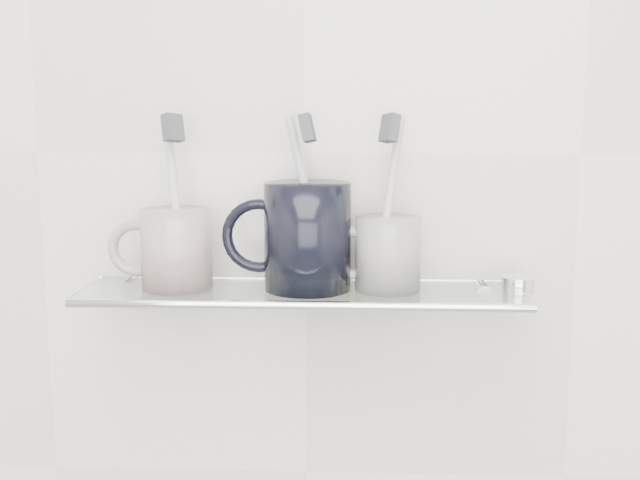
# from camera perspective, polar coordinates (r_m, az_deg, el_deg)

# --- Properties ---
(wall_back) EXTENTS (2.50, 0.00, 2.50)m
(wall_back) POSITION_cam_1_polar(r_m,az_deg,el_deg) (0.95, -1.07, 6.20)
(wall_back) COLOR silver
(wall_back) RESTS_ON ground
(shelf_glass) EXTENTS (0.50, 0.12, 0.01)m
(shelf_glass) POSITION_cam_1_polar(r_m,az_deg,el_deg) (0.91, -1.30, -3.80)
(shelf_glass) COLOR silver
(shelf_glass) RESTS_ON wall_back
(shelf_rail) EXTENTS (0.50, 0.01, 0.01)m
(shelf_rail) POSITION_cam_1_polar(r_m,az_deg,el_deg) (0.85, -1.56, -4.68)
(shelf_rail) COLOR silver
(shelf_rail) RESTS_ON shelf_glass
(bracket_left) EXTENTS (0.02, 0.03, 0.02)m
(bracket_left) POSITION_cam_1_polar(r_m,az_deg,el_deg) (0.99, -13.31, -3.54)
(bracket_left) COLOR silver
(bracket_left) RESTS_ON wall_back
(bracket_right) EXTENTS (0.02, 0.03, 0.02)m
(bracket_right) POSITION_cam_1_polar(r_m,az_deg,el_deg) (0.97, 11.47, -3.84)
(bracket_right) COLOR silver
(bracket_right) RESTS_ON wall_back
(mug_left) EXTENTS (0.10, 0.10, 0.09)m
(mug_left) POSITION_cam_1_polar(r_m,az_deg,el_deg) (0.92, -10.16, -0.61)
(mug_left) COLOR silver
(mug_left) RESTS_ON shelf_glass
(mug_left_handle) EXTENTS (0.07, 0.01, 0.07)m
(mug_left_handle) POSITION_cam_1_polar(r_m,az_deg,el_deg) (0.93, -12.93, -0.58)
(mug_left_handle) COLOR silver
(mug_left_handle) RESTS_ON mug_left
(toothbrush_left) EXTENTS (0.04, 0.06, 0.19)m
(toothbrush_left) POSITION_cam_1_polar(r_m,az_deg,el_deg) (0.91, -10.27, 2.84)
(toothbrush_left) COLOR silver
(toothbrush_left) RESTS_ON mug_left
(bristles_left) EXTENTS (0.03, 0.03, 0.03)m
(bristles_left) POSITION_cam_1_polar(r_m,az_deg,el_deg) (0.91, -10.42, 7.85)
(bristles_left) COLOR #3B3E41
(bristles_left) RESTS_ON toothbrush_left
(mug_center) EXTENTS (0.13, 0.13, 0.12)m
(mug_center) POSITION_cam_1_polar(r_m,az_deg,el_deg) (0.90, -0.89, 0.26)
(mug_center) COLOR black
(mug_center) RESTS_ON shelf_glass
(mug_center_handle) EXTENTS (0.08, 0.01, 0.08)m
(mug_center_handle) POSITION_cam_1_polar(r_m,az_deg,el_deg) (0.90, -4.36, 0.29)
(mug_center_handle) COLOR black
(mug_center_handle) RESTS_ON mug_center
(toothbrush_center) EXTENTS (0.05, 0.04, 0.19)m
(toothbrush_center) POSITION_cam_1_polar(r_m,az_deg,el_deg) (0.89, -0.90, 2.83)
(toothbrush_center) COLOR #9E9DAA
(toothbrush_center) RESTS_ON mug_center
(bristles_center) EXTENTS (0.02, 0.03, 0.03)m
(bristles_center) POSITION_cam_1_polar(r_m,az_deg,el_deg) (0.89, -0.91, 7.97)
(bristles_center) COLOR #3B3E41
(bristles_center) RESTS_ON toothbrush_center
(mug_right) EXTENTS (0.10, 0.10, 0.08)m
(mug_right) POSITION_cam_1_polar(r_m,az_deg,el_deg) (0.90, 4.85, -0.97)
(mug_right) COLOR white
(mug_right) RESTS_ON shelf_glass
(mug_right_handle) EXTENTS (0.06, 0.01, 0.06)m
(mug_right_handle) POSITION_cam_1_polar(r_m,az_deg,el_deg) (0.90, 2.12, -0.95)
(mug_right_handle) COLOR white
(mug_right_handle) RESTS_ON mug_right
(toothbrush_right) EXTENTS (0.04, 0.06, 0.19)m
(toothbrush_right) POSITION_cam_1_polar(r_m,az_deg,el_deg) (0.89, 4.90, 2.79)
(toothbrush_right) COLOR beige
(toothbrush_right) RESTS_ON mug_right
(bristles_right) EXTENTS (0.03, 0.03, 0.03)m
(bristles_right) POSITION_cam_1_polar(r_m,az_deg,el_deg) (0.89, 4.98, 7.93)
(bristles_right) COLOR #3B3E41
(bristles_right) RESTS_ON toothbrush_right
(chrome_cap) EXTENTS (0.04, 0.04, 0.02)m
(chrome_cap) POSITION_cam_1_polar(r_m,az_deg,el_deg) (0.93, 13.97, -3.04)
(chrome_cap) COLOR silver
(chrome_cap) RESTS_ON shelf_glass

